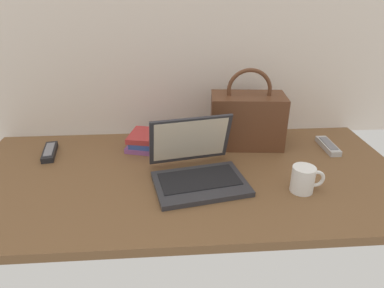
# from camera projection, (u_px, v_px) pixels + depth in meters

# --- Properties ---
(desk) EXTENTS (1.60, 0.76, 0.03)m
(desk) POSITION_uv_depth(u_px,v_px,m) (186.00, 177.00, 1.26)
(desk) COLOR brown
(desk) RESTS_ON ground
(laptop) EXTENTS (0.35, 0.34, 0.21)m
(laptop) POSITION_uv_depth(u_px,v_px,m) (197.00, 168.00, 1.20)
(laptop) COLOR #2D2D33
(laptop) RESTS_ON desk
(coffee_mug) EXTENTS (0.11, 0.08, 0.09)m
(coffee_mug) POSITION_uv_depth(u_px,v_px,m) (304.00, 179.00, 1.13)
(coffee_mug) COLOR white
(coffee_mug) RESTS_ON desk
(remote_control_near) EXTENTS (0.05, 0.16, 0.02)m
(remote_control_near) POSITION_uv_depth(u_px,v_px,m) (328.00, 146.00, 1.44)
(remote_control_near) COLOR #B7B7B7
(remote_control_near) RESTS_ON desk
(remote_control_far) EXTENTS (0.07, 0.17, 0.02)m
(remote_control_far) POSITION_uv_depth(u_px,v_px,m) (50.00, 152.00, 1.39)
(remote_control_far) COLOR black
(remote_control_far) RESTS_ON desk
(handbag) EXTENTS (0.31, 0.19, 0.33)m
(handbag) POSITION_uv_depth(u_px,v_px,m) (247.00, 119.00, 1.43)
(handbag) COLOR #59331E
(handbag) RESTS_ON desk
(book_stack) EXTENTS (0.24, 0.21, 0.06)m
(book_stack) POSITION_uv_depth(u_px,v_px,m) (154.00, 141.00, 1.43)
(book_stack) COLOR #8C4C8C
(book_stack) RESTS_ON desk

